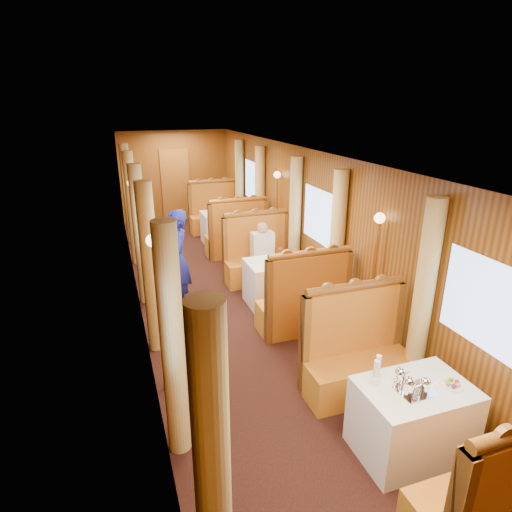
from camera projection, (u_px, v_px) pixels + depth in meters
name	position (u px, v px, depth m)	size (l,w,h in m)	color
floor	(236.00, 308.00, 7.14)	(3.00, 12.00, 0.01)	black
ceiling	(233.00, 156.00, 6.28)	(3.00, 12.00, 0.01)	silver
wall_far	(175.00, 176.00, 12.04)	(3.00, 2.50, 0.01)	brown
wall_left	(136.00, 247.00, 6.25)	(12.00, 2.50, 0.01)	brown
wall_right	(320.00, 228.00, 7.16)	(12.00, 2.50, 0.01)	brown
doorway_far	(176.00, 185.00, 12.10)	(0.80, 0.04, 2.00)	brown
table_near	(412.00, 419.00, 4.13)	(1.05, 0.72, 0.75)	white
banquette_near_fwd	(500.00, 504.00, 3.21)	(1.30, 0.55, 1.34)	#A94412
banquette_near_aft	(356.00, 358.00, 5.01)	(1.30, 0.55, 1.34)	#A94412
table_mid	(278.00, 282.00, 7.24)	(1.05, 0.72, 0.75)	white
banquette_mid_fwd	(303.00, 305.00, 6.32)	(1.30, 0.55, 1.34)	#A94412
banquette_mid_aft	(258.00, 259.00, 8.12)	(1.30, 0.55, 1.34)	#A94412
table_far	(225.00, 227.00, 10.34)	(1.05, 0.72, 0.75)	white
banquette_far_fwd	(236.00, 237.00, 9.43)	(1.30, 0.55, 1.34)	#A94412
banquette_far_aft	(215.00, 215.00, 11.23)	(1.30, 0.55, 1.34)	#A94412
tea_tray	(416.00, 391.00, 3.93)	(0.34, 0.26, 0.01)	silver
teapot_left	(409.00, 389.00, 3.86)	(0.18, 0.14, 0.15)	silver
teapot_right	(425.00, 388.00, 3.89)	(0.16, 0.12, 0.13)	silver
teapot_back	(400.00, 379.00, 4.00)	(0.18, 0.13, 0.14)	silver
fruit_plate	(452.00, 384.00, 4.00)	(0.21, 0.21, 0.05)	white
cup_inboard	(375.00, 375.00, 3.99)	(0.08, 0.08, 0.26)	white
cup_outboard	(378.00, 370.00, 4.07)	(0.08, 0.08, 0.26)	white
rose_vase_mid	(280.00, 252.00, 7.01)	(0.06, 0.06, 0.36)	silver
rose_vase_far	(225.00, 205.00, 10.18)	(0.06, 0.06, 0.36)	silver
window_left_near	(172.00, 370.00, 3.08)	(1.20, 0.90, 0.01)	#88ADDC
curtain_left_near_a	(213.00, 480.00, 2.51)	(0.22, 0.22, 2.35)	tan
curtain_left_near_b	(173.00, 345.00, 3.90)	(0.22, 0.22, 2.35)	tan
window_right_near	(492.00, 308.00, 3.98)	(1.20, 0.90, 0.01)	#88ADDC
curtain_right_near_b	(423.00, 301.00, 4.74)	(0.22, 0.22, 2.35)	tan
window_left_mid	(136.00, 234.00, 6.19)	(1.20, 0.90, 0.01)	#88ADDC
curtain_left_mid_a	(150.00, 270.00, 5.62)	(0.22, 0.22, 2.35)	tan
curtain_left_mid_b	(141.00, 236.00, 7.00)	(0.22, 0.22, 2.35)	tan
window_right_mid	(320.00, 217.00, 7.09)	(1.20, 0.90, 0.01)	#88ADDC
curtain_right_mid_a	(337.00, 248.00, 6.46)	(0.22, 0.22, 2.35)	tan
curtain_right_mid_b	(295.00, 221.00, 7.84)	(0.22, 0.22, 2.35)	tan
window_left_far	(124.00, 189.00, 9.29)	(1.20, 0.90, 0.01)	#88ADDC
curtain_left_far_a	(133.00, 209.00, 8.73)	(0.22, 0.22, 2.35)	tan
curtain_left_far_b	(128.00, 194.00, 10.11)	(0.22, 0.22, 2.35)	tan
window_right_far	(253.00, 181.00, 10.20)	(1.20, 0.90, 0.01)	#88ADDC
curtain_right_far_a	(260.00, 200.00, 9.57)	(0.22, 0.22, 2.35)	tan
curtain_right_far_b	(240.00, 187.00, 10.95)	(0.22, 0.22, 2.35)	tan
sconce_left_fore	(156.00, 283.00, 4.68)	(0.14, 0.14, 1.95)	#BF8C3F
sconce_right_fore	(376.00, 255.00, 5.53)	(0.14, 0.14, 1.95)	#BF8C3F
sconce_left_aft	(134.00, 210.00, 7.79)	(0.14, 0.14, 1.95)	#BF8C3F
sconce_right_aft	(277.00, 199.00, 8.64)	(0.14, 0.14, 1.95)	#BF8C3F
steward	(178.00, 261.00, 6.90)	(0.61, 0.40, 1.67)	navy
passenger	(263.00, 248.00, 7.78)	(0.40, 0.44, 0.76)	beige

